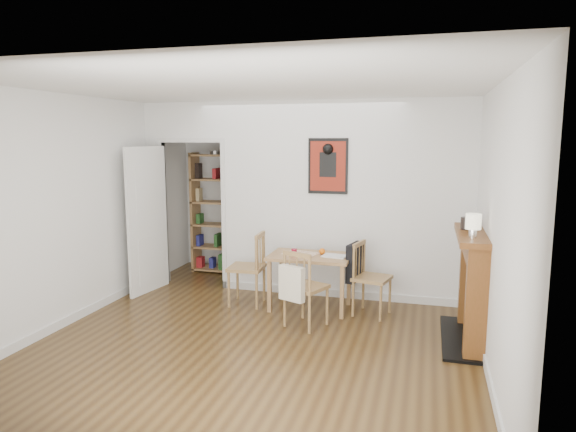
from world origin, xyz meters
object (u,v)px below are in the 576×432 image
(red_glass, at_px, (294,252))
(mantel_lamp, at_px, (473,223))
(chair_left, at_px, (247,268))
(ceramic_jar_a, at_px, (466,223))
(orange_fruit, at_px, (322,251))
(fireplace, at_px, (473,284))
(ceramic_jar_b, at_px, (472,223))
(bookshelf, at_px, (217,214))
(chair_right, at_px, (370,277))
(chair_front, at_px, (305,288))
(dining_table, at_px, (310,262))
(notebook, at_px, (335,256))

(red_glass, height_order, mantel_lamp, mantel_lamp)
(chair_left, xyz_separation_m, ceramic_jar_a, (2.59, -0.36, 0.76))
(chair_left, height_order, orange_fruit, chair_left)
(fireplace, relative_size, red_glass, 13.91)
(mantel_lamp, xyz_separation_m, ceramic_jar_b, (0.04, 0.62, -0.10))
(fireplace, height_order, ceramic_jar_a, ceramic_jar_a)
(ceramic_jar_a, bearing_deg, bookshelf, 153.63)
(chair_right, height_order, ceramic_jar_b, ceramic_jar_b)
(bookshelf, bearing_deg, chair_front, -46.07)
(chair_left, height_order, bookshelf, bookshelf)
(red_glass, relative_size, ceramic_jar_b, 0.92)
(chair_left, distance_m, ceramic_jar_b, 2.78)
(chair_front, xyz_separation_m, mantel_lamp, (1.72, -0.26, 0.85))
(dining_table, xyz_separation_m, chair_right, (0.75, -0.02, -0.14))
(dining_table, xyz_separation_m, red_glass, (-0.18, -0.10, 0.13))
(chair_left, bearing_deg, notebook, 2.35)
(ceramic_jar_b, bearing_deg, mantel_lamp, -93.84)
(fireplace, xyz_separation_m, mantel_lamp, (-0.06, -0.31, 0.69))
(fireplace, distance_m, mantel_lamp, 0.76)
(bookshelf, height_order, ceramic_jar_b, bookshelf)
(orange_fruit, xyz_separation_m, notebook, (0.17, -0.07, -0.03))
(ceramic_jar_a, bearing_deg, notebook, 164.30)
(red_glass, distance_m, orange_fruit, 0.36)
(red_glass, height_order, ceramic_jar_b, ceramic_jar_b)
(fireplace, bearing_deg, ceramic_jar_a, 124.30)
(chair_left, xyz_separation_m, mantel_lamp, (2.63, -0.82, 0.84))
(bookshelf, xyz_separation_m, ceramic_jar_b, (3.67, -1.62, 0.28))
(red_glass, bearing_deg, ceramic_jar_a, -9.03)
(chair_right, bearing_deg, ceramic_jar_b, -11.82)
(dining_table, relative_size, chair_front, 1.13)
(bookshelf, bearing_deg, notebook, -32.76)
(chair_right, bearing_deg, notebook, 177.29)
(chair_front, relative_size, bookshelf, 0.47)
(notebook, bearing_deg, bookshelf, 147.24)
(mantel_lamp, bearing_deg, notebook, 149.93)
(notebook, distance_m, ceramic_jar_a, 1.61)
(chair_right, distance_m, ceramic_jar_b, 1.35)
(dining_table, distance_m, bookshelf, 2.30)
(chair_right, bearing_deg, chair_left, -179.08)
(chair_front, height_order, bookshelf, bookshelf)
(chair_right, bearing_deg, orange_fruit, 171.14)
(fireplace, xyz_separation_m, red_glass, (-2.04, 0.45, 0.11))
(chair_left, distance_m, red_glass, 0.69)
(fireplace, xyz_separation_m, notebook, (-1.56, 0.55, 0.07))
(ceramic_jar_b, bearing_deg, dining_table, 172.24)
(dining_table, height_order, orange_fruit, orange_fruit)
(chair_right, height_order, chair_front, chair_front)
(notebook, bearing_deg, orange_fruit, 156.47)
(chair_front, xyz_separation_m, ceramic_jar_a, (1.68, 0.20, 0.77))
(chair_right, bearing_deg, fireplace, -25.48)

